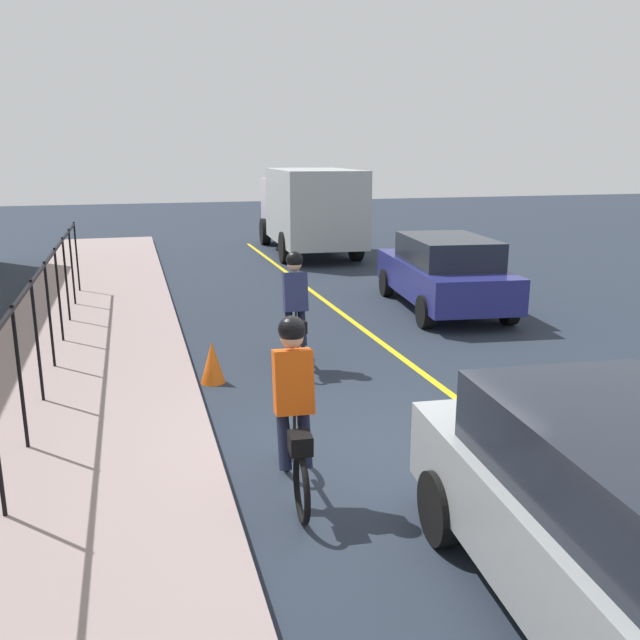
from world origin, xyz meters
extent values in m
plane|color=#242C39|center=(0.00, 0.00, 0.00)|extent=(80.00, 80.00, 0.00)
cube|color=yellow|center=(0.00, -1.60, 0.00)|extent=(36.00, 0.12, 0.01)
cube|color=gray|center=(0.00, 3.40, 0.07)|extent=(40.00, 3.20, 0.15)
cylinder|color=black|center=(1.00, 3.80, 0.95)|extent=(0.04, 0.04, 1.60)
cylinder|color=black|center=(2.47, 3.80, 0.95)|extent=(0.04, 0.04, 1.60)
cylinder|color=black|center=(3.95, 3.80, 0.95)|extent=(0.04, 0.04, 1.60)
cylinder|color=black|center=(5.42, 3.80, 0.95)|extent=(0.04, 0.04, 1.60)
cylinder|color=black|center=(6.89, 3.80, 0.95)|extent=(0.04, 0.04, 1.60)
cylinder|color=black|center=(8.37, 3.80, 0.95)|extent=(0.04, 0.04, 1.60)
cylinder|color=black|center=(9.84, 3.80, 0.95)|extent=(0.04, 0.04, 1.60)
cube|color=black|center=(1.00, 3.80, 1.70)|extent=(17.68, 0.04, 0.04)
torus|color=black|center=(4.00, 0.14, 0.33)|extent=(0.66, 0.11, 0.66)
torus|color=black|center=(2.95, 0.22, 0.33)|extent=(0.66, 0.11, 0.66)
cube|color=black|center=(3.47, 0.18, 0.58)|extent=(0.93, 0.11, 0.24)
cylinder|color=black|center=(3.32, 0.19, 0.73)|extent=(0.03, 0.03, 0.35)
cube|color=navy|center=(3.37, 0.19, 1.21)|extent=(0.37, 0.39, 0.63)
sphere|color=tan|center=(3.42, 0.18, 1.62)|extent=(0.22, 0.22, 0.22)
sphere|color=black|center=(3.42, 0.18, 1.70)|extent=(0.26, 0.26, 0.26)
cylinder|color=#191E38|center=(3.36, 0.29, 0.68)|extent=(0.34, 0.15, 0.65)
cylinder|color=#191E38|center=(3.35, 0.09, 0.68)|extent=(0.34, 0.15, 0.65)
cube|color=black|center=(3.00, 0.22, 0.75)|extent=(0.25, 0.22, 0.18)
torus|color=black|center=(0.00, 1.14, 0.33)|extent=(0.66, 0.11, 0.66)
torus|color=black|center=(-1.05, 1.22, 0.33)|extent=(0.66, 0.11, 0.66)
cube|color=black|center=(-0.52, 1.18, 0.58)|extent=(0.93, 0.11, 0.24)
cylinder|color=black|center=(-0.67, 1.19, 0.73)|extent=(0.03, 0.03, 0.35)
cube|color=#E2520F|center=(-0.62, 1.19, 1.21)|extent=(0.37, 0.39, 0.63)
sphere|color=tan|center=(-0.57, 1.19, 1.62)|extent=(0.22, 0.22, 0.22)
sphere|color=black|center=(-0.57, 1.19, 1.70)|extent=(0.26, 0.26, 0.26)
cylinder|color=#191E38|center=(-0.63, 1.29, 0.68)|extent=(0.34, 0.15, 0.65)
cylinder|color=#191E38|center=(-0.65, 1.09, 0.68)|extent=(0.34, 0.15, 0.65)
cube|color=black|center=(-1.00, 1.22, 0.75)|extent=(0.25, 0.22, 0.18)
cube|color=navy|center=(6.38, -3.81, 0.67)|extent=(4.59, 2.33, 0.70)
cube|color=#1E232D|center=(6.18, -3.79, 1.30)|extent=(2.64, 1.88, 0.56)
cylinder|color=black|center=(7.97, -3.15, 0.32)|extent=(0.66, 0.30, 0.64)
cylinder|color=black|center=(7.76, -4.84, 0.32)|extent=(0.66, 0.30, 0.64)
cylinder|color=black|center=(5.00, -2.78, 0.32)|extent=(0.66, 0.30, 0.64)
cylinder|color=black|center=(4.79, -4.47, 0.32)|extent=(0.66, 0.30, 0.64)
cylinder|color=black|center=(-1.83, -1.55, 0.32)|extent=(0.66, 0.27, 0.64)
cylinder|color=black|center=(-1.68, 0.15, 0.32)|extent=(0.66, 0.27, 0.64)
cube|color=#AAB0B1|center=(14.30, -3.12, 1.63)|extent=(4.88, 2.65, 2.30)
cube|color=silver|center=(17.71, -3.31, 1.43)|extent=(1.94, 2.30, 1.90)
cylinder|color=black|center=(17.63, -2.18, 0.48)|extent=(0.97, 0.35, 0.96)
cylinder|color=black|center=(17.51, -4.42, 0.48)|extent=(0.97, 0.35, 0.96)
cylinder|color=black|center=(13.30, -1.95, 0.48)|extent=(0.97, 0.35, 0.96)
cylinder|color=black|center=(13.18, -4.18, 0.48)|extent=(0.97, 0.35, 0.96)
cone|color=orange|center=(2.97, 1.54, 0.31)|extent=(0.36, 0.36, 0.63)
camera|label=1|loc=(-6.32, 2.55, 3.28)|focal=37.15mm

